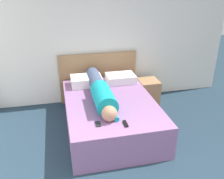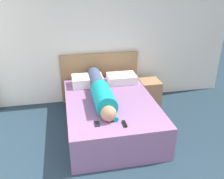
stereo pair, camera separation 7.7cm
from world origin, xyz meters
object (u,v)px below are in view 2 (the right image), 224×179
at_px(nightstand, 149,92).
at_px(pillow_near_headboard, 87,81).
at_px(bed, 110,114).
at_px(person_lying, 101,92).
at_px(tv_remote, 125,124).
at_px(cell_phone, 97,124).
at_px(pillow_second, 122,78).

relative_size(nightstand, pillow_near_headboard, 0.86).
xyz_separation_m(bed, person_lying, (-0.14, 0.05, 0.39)).
xyz_separation_m(person_lying, pillow_near_headboard, (-0.14, 0.63, -0.05)).
xyz_separation_m(bed, pillow_near_headboard, (-0.28, 0.68, 0.33)).
bearing_deg(pillow_near_headboard, person_lying, -77.37).
distance_m(bed, tv_remote, 0.78).
xyz_separation_m(nightstand, cell_phone, (-1.22, -1.38, 0.28)).
relative_size(nightstand, tv_remote, 3.09).
xyz_separation_m(pillow_second, cell_phone, (-0.65, -1.33, -0.07)).
distance_m(person_lying, pillow_second, 0.80).
xyz_separation_m(pillow_near_headboard, cell_phone, (-0.03, -1.33, -0.07)).
distance_m(nightstand, tv_remote, 1.72).
relative_size(person_lying, tv_remote, 10.78).
bearing_deg(person_lying, nightstand, 32.75).
xyz_separation_m(pillow_second, tv_remote, (-0.30, -1.41, -0.06)).
bearing_deg(cell_phone, pillow_near_headboard, 88.87).
relative_size(bed, tv_remote, 12.97).
relative_size(bed, pillow_near_headboard, 3.62).
distance_m(bed, nightstand, 1.17).
height_order(person_lying, pillow_second, person_lying).
height_order(bed, tv_remote, tv_remote).
height_order(bed, nightstand, bed).
height_order(bed, person_lying, person_lying).
bearing_deg(pillow_near_headboard, cell_phone, -91.13).
distance_m(pillow_near_headboard, cell_phone, 1.33).
height_order(bed, cell_phone, cell_phone).
relative_size(tv_remote, cell_phone, 1.15).
distance_m(bed, cell_phone, 0.76).
relative_size(bed, cell_phone, 14.97).
bearing_deg(person_lying, pillow_second, 52.47).
height_order(nightstand, cell_phone, cell_phone).
bearing_deg(bed, cell_phone, -115.13).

